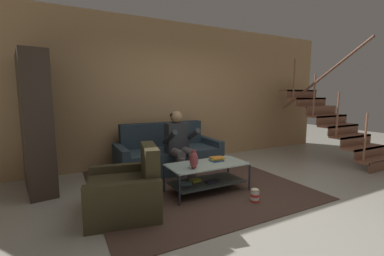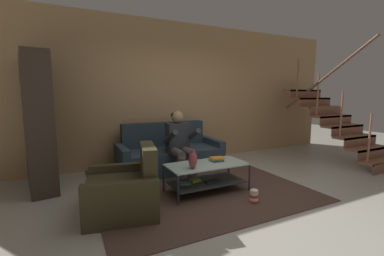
# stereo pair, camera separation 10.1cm
# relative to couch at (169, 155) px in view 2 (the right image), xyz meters

# --- Properties ---
(ground) EXTENTS (16.80, 16.80, 0.00)m
(ground) POSITION_rel_couch_xyz_m (0.39, -1.82, -0.29)
(ground) COLOR #AEAB9C
(back_partition) EXTENTS (8.40, 0.12, 2.90)m
(back_partition) POSITION_rel_couch_xyz_m (0.39, 0.64, 1.16)
(back_partition) COLOR tan
(back_partition) RESTS_ON ground
(staircase_run) EXTENTS (1.04, 2.22, 2.45)m
(staircase_run) POSITION_rel_couch_xyz_m (3.58, -0.86, 0.59)
(staircase_run) COLOR #945C44
(staircase_run) RESTS_ON ground
(couch) EXTENTS (1.92, 0.86, 0.88)m
(couch) POSITION_rel_couch_xyz_m (0.00, 0.00, 0.00)
(couch) COLOR #2B3B46
(couch) RESTS_ON ground
(person_seated_center) EXTENTS (0.50, 0.58, 1.15)m
(person_seated_center) POSITION_rel_couch_xyz_m (-0.00, -0.52, 0.34)
(person_seated_center) COLOR #564F4F
(person_seated_center) RESTS_ON ground
(coffee_table) EXTENTS (1.17, 0.56, 0.42)m
(coffee_table) POSITION_rel_couch_xyz_m (0.08, -1.28, -0.01)
(coffee_table) COLOR #A9C4B8
(coffee_table) RESTS_ON ground
(area_rug) EXTENTS (3.00, 3.23, 0.01)m
(area_rug) POSITION_rel_couch_xyz_m (0.04, -0.77, -0.28)
(area_rug) COLOR #4B362C
(area_rug) RESTS_ON ground
(vase) EXTENTS (0.12, 0.12, 0.26)m
(vase) POSITION_rel_couch_xyz_m (-0.20, -1.41, 0.25)
(vase) COLOR #91393E
(vase) RESTS_ON coffee_table
(book_stack) EXTENTS (0.21, 0.20, 0.06)m
(book_stack) POSITION_rel_couch_xyz_m (0.29, -1.22, 0.16)
(book_stack) COLOR #2F59B3
(book_stack) RESTS_ON coffee_table
(bookshelf) EXTENTS (0.50, 1.11, 2.02)m
(bookshelf) POSITION_rel_couch_xyz_m (-2.13, -0.08, 0.52)
(bookshelf) COLOR #362B22
(bookshelf) RESTS_ON ground
(armchair) EXTENTS (0.96, 1.00, 0.82)m
(armchair) POSITION_rel_couch_xyz_m (-1.13, -1.42, -0.02)
(armchair) COLOR #38321E
(armchair) RESTS_ON ground
(popcorn_tub) EXTENTS (0.11, 0.11, 0.19)m
(popcorn_tub) POSITION_rel_couch_xyz_m (0.45, -1.91, -0.19)
(popcorn_tub) COLOR red
(popcorn_tub) RESTS_ON ground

